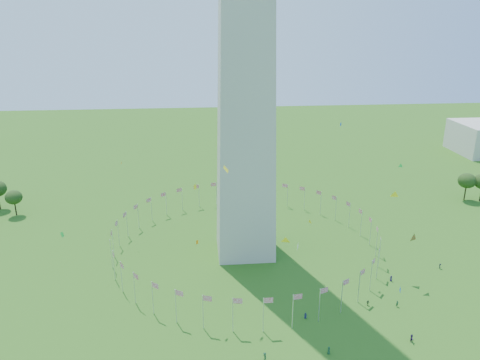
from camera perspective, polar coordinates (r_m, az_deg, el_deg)
flag_ring at (r=145.34m, az=0.61°, el=-7.03°), size 80.24×80.24×9.00m
kites_aloft at (r=121.77m, az=9.71°, el=-4.73°), size 109.30×68.33×37.74m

